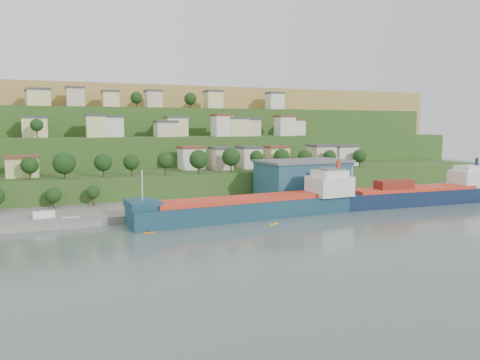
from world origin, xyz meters
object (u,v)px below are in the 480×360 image
cargo_ship_near (257,207)px  caravan (44,216)px  cargo_ship_far (424,196)px  warehouse (303,178)px  kayak_orange (149,232)px

cargo_ship_near → caravan: cargo_ship_near is taller
cargo_ship_near → cargo_ship_far: bearing=-3.4°
cargo_ship_near → caravan: (-58.04, 11.45, -0.38)m
cargo_ship_far → warehouse: cargo_ship_far is taller
caravan → warehouse: bearing=-0.8°
cargo_ship_far → warehouse: size_ratio=1.98×
caravan → kayak_orange: (24.62, -19.98, -2.27)m
warehouse → caravan: warehouse is taller
warehouse → caravan: bearing=-178.0°
warehouse → cargo_ship_near: bearing=-146.9°
cargo_ship_far → warehouse: bearing=155.2°
cargo_ship_far → cargo_ship_near: bearing=-176.9°
cargo_ship_near → warehouse: bearing=32.8°
cargo_ship_far → caravan: (-121.36, 10.97, -0.22)m
warehouse → caravan: (-84.50, -8.23, -5.93)m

